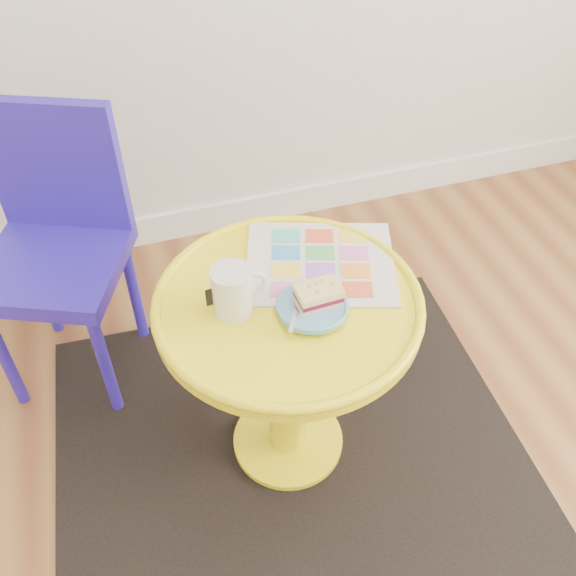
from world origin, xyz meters
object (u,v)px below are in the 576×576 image
object	(u,v)px
chair	(57,236)
newspaper	(320,263)
plate	(312,307)
side_table	(288,348)
mug	(233,290)

from	to	relation	value
chair	newspaper	bearing A→B (deg)	-11.65
plate	newspaper	bearing A→B (deg)	63.79
side_table	plate	world-z (taller)	plate
side_table	plate	xyz separation A→B (m)	(0.04, -0.05, 0.18)
chair	newspaper	xyz separation A→B (m)	(0.61, -0.44, 0.10)
side_table	chair	world-z (taller)	chair
side_table	newspaper	world-z (taller)	newspaper
chair	side_table	bearing A→B (deg)	-22.96
mug	side_table	bearing A→B (deg)	-8.17
side_table	newspaper	bearing A→B (deg)	40.45
mug	newspaper	bearing A→B (deg)	16.60
side_table	mug	size ratio (longest dim) A/B	4.82
side_table	chair	size ratio (longest dim) A/B	0.73
newspaper	mug	world-z (taller)	mug
side_table	plate	bearing A→B (deg)	-52.09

